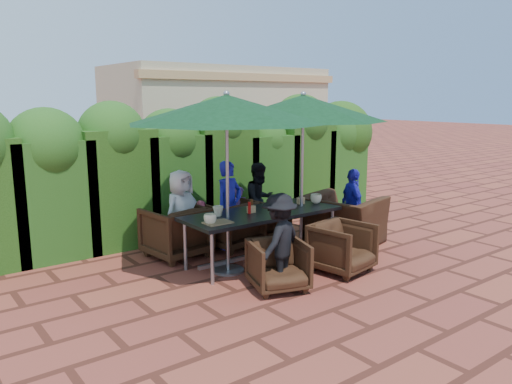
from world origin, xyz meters
TOP-DOWN VIEW (x-y plane):
  - ground at (0.00, 0.00)m, footprint 80.00×80.00m
  - dining_table at (-0.14, 0.17)m, footprint 2.36×0.90m
  - umbrella_left at (-0.78, 0.12)m, footprint 2.68×2.68m
  - umbrella_right at (0.55, 0.10)m, footprint 2.44×2.44m
  - chair_far_left at (-1.04, 1.13)m, footprint 0.92×0.87m
  - chair_far_mid at (-0.09, 1.05)m, footprint 0.90×0.85m
  - chair_far_right at (0.65, 1.15)m, footprint 0.89×0.86m
  - chair_near_left at (-0.64, -0.80)m, footprint 0.83×0.80m
  - chair_near_right at (0.47, -0.83)m, footprint 0.83×0.80m
  - chair_end_right at (1.51, 0.14)m, footprint 1.03×1.34m
  - adult_far_left at (-0.92, 1.16)m, footprint 0.74×0.58m
  - adult_far_mid at (-0.13, 1.04)m, footprint 0.58×0.51m
  - adult_far_right at (0.62, 1.21)m, footprint 0.64×0.42m
  - adult_near_left at (-0.59, -0.75)m, footprint 0.85×0.61m
  - adult_end_right at (1.69, 0.10)m, footprint 0.62×0.80m
  - child_left at (-0.55, 1.18)m, footprint 0.30×0.25m
  - child_right at (0.26, 1.30)m, footprint 0.39×0.35m
  - pedestrian_a at (1.67, 4.33)m, footprint 1.83×1.06m
  - pedestrian_b at (2.49, 4.44)m, footprint 0.89×0.78m
  - pedestrian_c at (3.63, 4.39)m, footprint 0.99×1.06m
  - cup_a at (-1.12, 0.02)m, footprint 0.17×0.17m
  - cup_b at (-0.80, 0.33)m, footprint 0.15×0.15m
  - cup_c at (-0.05, -0.08)m, footprint 0.15×0.15m
  - cup_d at (0.36, 0.36)m, footprint 0.13×0.13m
  - cup_e at (0.88, 0.13)m, footprint 0.18×0.18m
  - ketchup_bottle at (-0.37, 0.18)m, footprint 0.04×0.04m
  - sauce_bottle at (-0.23, 0.31)m, footprint 0.04×0.04m
  - serving_tray at (-1.02, -0.01)m, footprint 0.35×0.25m
  - number_block_left at (-0.31, 0.21)m, footprint 0.12×0.06m
  - number_block_right at (0.66, 0.23)m, footprint 0.12×0.06m
  - hedge_wall at (-0.21, 2.32)m, footprint 9.10×1.60m
  - building at (3.50, 6.99)m, footprint 6.20×3.08m

SIDE VIEW (x-z plane):
  - ground at x=0.00m, z-range 0.00..0.00m
  - chair_near_left at x=-0.64m, z-range 0.00..0.69m
  - chair_far_right at x=0.65m, z-range 0.00..0.75m
  - chair_near_right at x=0.47m, z-range 0.00..0.75m
  - child_left at x=-0.55m, z-range 0.00..0.80m
  - chair_far_mid at x=-0.09m, z-range 0.00..0.83m
  - chair_far_left at x=-1.04m, z-range 0.00..0.85m
  - child_right at x=0.26m, z-range 0.00..0.91m
  - chair_end_right at x=1.51m, z-range 0.00..1.05m
  - adult_near_left at x=-0.59m, z-range 0.00..1.21m
  - adult_end_right at x=1.69m, z-range 0.00..1.22m
  - adult_far_right at x=0.62m, z-range 0.00..1.29m
  - adult_far_left at x=-0.92m, z-range 0.00..1.31m
  - dining_table at x=-0.14m, z-range 0.30..1.05m
  - adult_far_mid at x=-0.13m, z-range 0.00..1.40m
  - serving_tray at x=-1.02m, z-range 0.75..0.77m
  - pedestrian_c at x=3.63m, z-range 0.00..1.56m
  - pedestrian_b at x=2.49m, z-range 0.00..1.59m
  - number_block_left at x=-0.31m, z-range 0.75..0.85m
  - number_block_right at x=0.66m, z-range 0.75..0.85m
  - cup_c at x=-0.05m, z-range 0.75..0.87m
  - cup_d at x=0.36m, z-range 0.75..0.87m
  - cup_a at x=-1.12m, z-range 0.75..0.88m
  - cup_b at x=-0.80m, z-range 0.75..0.89m
  - cup_e at x=0.88m, z-range 0.75..0.89m
  - ketchup_bottle at x=-0.37m, z-range 0.75..0.92m
  - sauce_bottle at x=-0.23m, z-range 0.75..0.92m
  - pedestrian_a at x=1.67m, z-range 0.00..1.85m
  - hedge_wall at x=-0.21m, z-range 0.09..2.54m
  - building at x=3.50m, z-range 0.01..3.21m
  - umbrella_right at x=0.55m, z-range 0.98..3.44m
  - umbrella_left at x=-0.78m, z-range 0.98..3.44m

